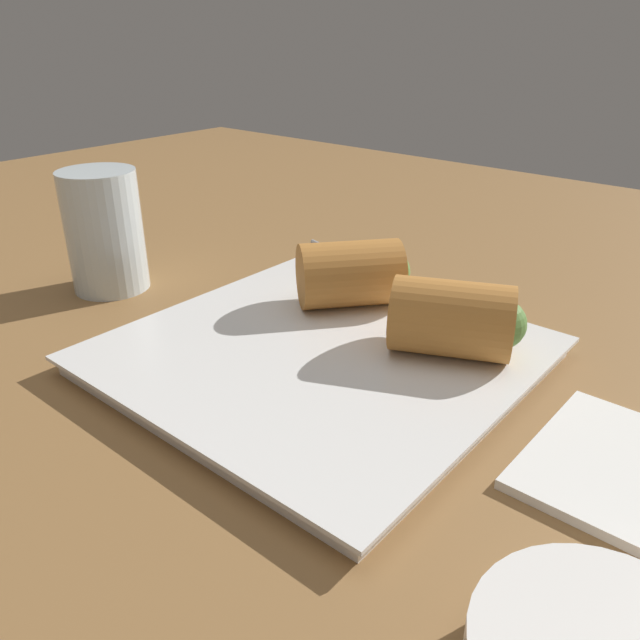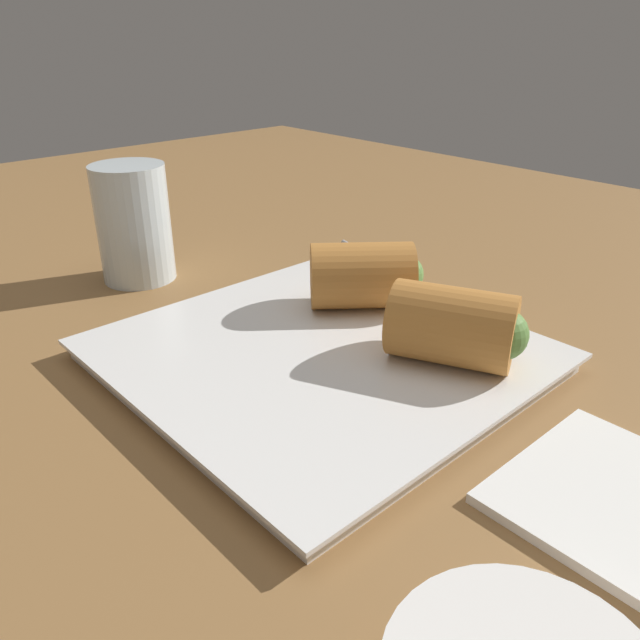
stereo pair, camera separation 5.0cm
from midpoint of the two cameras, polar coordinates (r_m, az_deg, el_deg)
table_surface at (r=45.60cm, az=-2.65°, el=-5.53°), size 180.00×140.00×2.00cm
serving_plate at (r=45.05cm, az=-3.18°, el=-3.37°), size 27.52×26.87×1.50cm
roll_front_left at (r=43.11cm, az=9.38°, el=-0.03°), size 9.63×8.27×5.31cm
roll_front_right at (r=50.38cm, az=0.47°, el=4.22°), size 9.29×9.66×5.31cm
spoon at (r=58.32cm, az=5.32°, el=3.30°), size 20.03×6.87×1.12cm
drinking_glass at (r=60.65cm, az=-21.40°, el=7.52°), size 6.80×6.80×10.94cm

